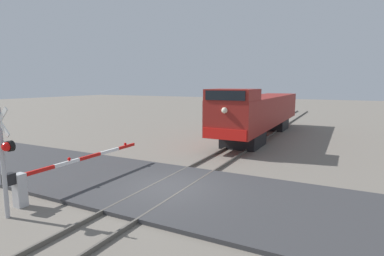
# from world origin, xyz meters

# --- Properties ---
(ground_plane) EXTENTS (160.00, 160.00, 0.00)m
(ground_plane) POSITION_xyz_m (0.00, 0.00, 0.00)
(ground_plane) COLOR slate
(rail_track_left) EXTENTS (0.08, 80.00, 0.15)m
(rail_track_left) POSITION_xyz_m (-0.72, 0.00, 0.07)
(rail_track_left) COLOR #59544C
(rail_track_left) RESTS_ON ground_plane
(rail_track_right) EXTENTS (0.08, 80.00, 0.15)m
(rail_track_right) POSITION_xyz_m (0.72, 0.00, 0.07)
(rail_track_right) COLOR #59544C
(rail_track_right) RESTS_ON ground_plane
(road_surface) EXTENTS (36.00, 6.09, 0.15)m
(road_surface) POSITION_xyz_m (0.00, 0.00, 0.07)
(road_surface) COLOR #38383A
(road_surface) RESTS_ON ground_plane
(locomotive) EXTENTS (2.87, 16.76, 4.01)m
(locomotive) POSITION_xyz_m (0.00, 14.27, 2.03)
(locomotive) COLOR black
(locomotive) RESTS_ON ground_plane
(crossing_signal) EXTENTS (1.18, 0.33, 3.65)m
(crossing_signal) POSITION_xyz_m (-3.29, -4.67, 2.23)
(crossing_signal) COLOR #ADADB2
(crossing_signal) RESTS_ON ground_plane
(crossing_gate) EXTENTS (0.36, 7.01, 1.32)m
(crossing_gate) POSITION_xyz_m (-3.77, -2.84, 0.84)
(crossing_gate) COLOR silver
(crossing_gate) RESTS_ON ground_plane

